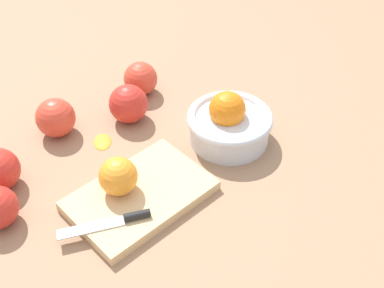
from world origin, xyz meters
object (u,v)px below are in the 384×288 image
(apple_front_left_2, at_px, (141,79))
(orange_on_board, at_px, (118,176))
(apple_front_right_2, at_px, (56,118))
(knife, at_px, (117,221))
(cutting_board, at_px, (140,196))
(bowl, at_px, (229,123))
(apple_front_left, at_px, (128,104))

(apple_front_left_2, bearing_deg, orange_on_board, 34.92)
(apple_front_right_2, bearing_deg, knife, 68.18)
(knife, distance_m, apple_front_right_2, 0.29)
(cutting_board, bearing_deg, knife, 12.76)
(orange_on_board, bearing_deg, cutting_board, 119.03)
(cutting_board, height_order, knife, knife)
(knife, relative_size, apple_front_right_2, 1.69)
(orange_on_board, xyz_separation_m, apple_front_left_2, (-0.26, -0.18, -0.02))
(orange_on_board, bearing_deg, apple_front_right_2, -103.21)
(bowl, relative_size, orange_on_board, 2.49)
(apple_front_right_2, bearing_deg, apple_front_left, 144.76)
(bowl, distance_m, knife, 0.31)
(apple_front_left, height_order, apple_front_left_2, apple_front_left)
(cutting_board, xyz_separation_m, orange_on_board, (0.02, -0.03, 0.04))
(apple_front_left_2, bearing_deg, apple_front_right_2, -11.33)
(bowl, xyz_separation_m, cutting_board, (0.23, -0.03, -0.03))
(apple_front_right_2, xyz_separation_m, apple_front_left, (-0.12, 0.09, 0.00))
(orange_on_board, height_order, apple_front_left, orange_on_board)
(bowl, xyz_separation_m, apple_front_left_2, (-0.01, -0.25, -0.00))
(apple_front_right_2, bearing_deg, orange_on_board, 76.79)
(orange_on_board, relative_size, apple_front_left_2, 0.91)
(knife, bearing_deg, apple_front_right_2, -111.82)
(cutting_board, xyz_separation_m, apple_front_left, (-0.16, -0.17, 0.03))
(apple_front_right_2, bearing_deg, apple_front_left_2, 168.67)
(orange_on_board, distance_m, apple_front_right_2, 0.23)
(cutting_board, distance_m, knife, 0.08)
(cutting_board, distance_m, orange_on_board, 0.06)
(bowl, height_order, apple_front_left, bowl)
(apple_front_left, distance_m, apple_front_left_2, 0.10)
(knife, distance_m, apple_front_left_2, 0.39)
(orange_on_board, height_order, knife, orange_on_board)
(apple_front_left_2, bearing_deg, bowl, 86.99)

